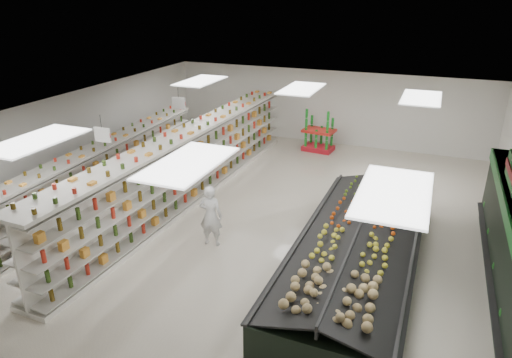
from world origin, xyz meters
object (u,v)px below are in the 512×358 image
at_px(gondola_center, 190,167).
at_px(produce_island, 357,249).
at_px(shopper_main, 211,216).
at_px(shopper_background, 184,155).
at_px(gondola_left, 103,175).
at_px(soda_endcap, 319,132).

height_order(gondola_center, produce_island, gondola_center).
height_order(shopper_main, shopper_background, shopper_main).
distance_m(gondola_center, shopper_background, 2.20).
xyz_separation_m(produce_island, shopper_main, (-3.82, -0.31, 0.33)).
xyz_separation_m(shopper_main, shopper_background, (-3.27, 4.24, -0.12)).
distance_m(produce_island, shopper_background, 8.11).
bearing_deg(gondola_left, shopper_background, 63.80).
xyz_separation_m(gondola_left, shopper_background, (1.29, 2.93, -0.12)).
distance_m(gondola_left, shopper_background, 3.21).
bearing_deg(shopper_background, soda_endcap, -42.15).
relative_size(gondola_center, shopper_main, 7.73).
xyz_separation_m(gondola_left, soda_endcap, (5.26, 7.35, -0.05)).
xyz_separation_m(soda_endcap, shopper_background, (-3.98, -4.41, -0.07)).
bearing_deg(shopper_main, shopper_background, -59.36).
relative_size(gondola_left, produce_island, 1.38).
bearing_deg(gondola_center, produce_island, -18.37).
height_order(gondola_left, shopper_main, gondola_left).
height_order(gondola_left, shopper_background, gondola_left).
distance_m(produce_island, shopper_main, 3.85).
height_order(soda_endcap, shopper_background, soda_endcap).
distance_m(gondola_left, produce_island, 8.44).
bearing_deg(produce_island, shopper_background, 151.00).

